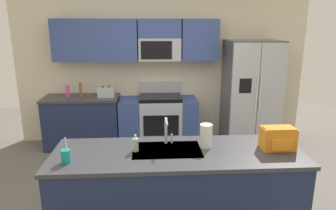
% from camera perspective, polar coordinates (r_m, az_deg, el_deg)
% --- Properties ---
extents(ground_plane, '(9.00, 9.00, 0.00)m').
position_cam_1_polar(ground_plane, '(3.97, 0.46, -17.11)').
color(ground_plane, '#66605B').
rests_on(ground_plane, ground).
extents(kitchen_wall_unit, '(5.20, 0.43, 2.60)m').
position_cam_1_polar(kitchen_wall_unit, '(5.48, -2.56, 8.26)').
color(kitchen_wall_unit, beige).
rests_on(kitchen_wall_unit, ground).
extents(back_counter, '(1.29, 0.63, 0.90)m').
position_cam_1_polar(back_counter, '(5.55, -15.73, -3.03)').
color(back_counter, '#1E2A4D').
rests_on(back_counter, ground).
extents(range_oven, '(1.36, 0.61, 1.10)m').
position_cam_1_polar(range_oven, '(5.42, -1.84, -2.94)').
color(range_oven, '#B7BABF').
rests_on(range_oven, ground).
extents(refrigerator, '(0.90, 0.76, 1.85)m').
position_cam_1_polar(refrigerator, '(5.52, 15.29, 2.02)').
color(refrigerator, '#4C4F54').
rests_on(refrigerator, ground).
extents(island_counter, '(2.45, 0.83, 0.90)m').
position_cam_1_polar(island_counter, '(3.22, 1.69, -16.03)').
color(island_counter, '#1E2A4D').
rests_on(island_counter, ground).
extents(toaster, '(0.28, 0.16, 0.18)m').
position_cam_1_polar(toaster, '(5.28, -11.56, 2.41)').
color(toaster, '#B7BABF').
rests_on(toaster, back_counter).
extents(pepper_mill, '(0.05, 0.05, 0.25)m').
position_cam_1_polar(pepper_mill, '(5.40, -16.12, 2.75)').
color(pepper_mill, brown).
rests_on(pepper_mill, back_counter).
extents(bottle_pink, '(0.07, 0.07, 0.20)m').
position_cam_1_polar(bottle_pink, '(5.46, -18.38, 2.48)').
color(bottle_pink, '#EA4C93').
rests_on(bottle_pink, back_counter).
extents(sink_faucet, '(0.08, 0.21, 0.28)m').
position_cam_1_polar(sink_faucet, '(3.12, -0.26, -4.53)').
color(sink_faucet, '#B7BABF').
rests_on(sink_faucet, island_counter).
extents(drink_cup_teal, '(0.08, 0.08, 0.24)m').
position_cam_1_polar(drink_cup_teal, '(2.91, -18.68, -9.10)').
color(drink_cup_teal, teal).
rests_on(drink_cup_teal, island_counter).
extents(soap_dispenser, '(0.06, 0.06, 0.17)m').
position_cam_1_polar(soap_dispenser, '(3.01, -6.12, -7.42)').
color(soap_dispenser, '#A5D8B2').
rests_on(soap_dispenser, island_counter).
extents(paper_towel_roll, '(0.12, 0.12, 0.24)m').
position_cam_1_polar(paper_towel_roll, '(3.10, 7.16, -5.76)').
color(paper_towel_roll, white).
rests_on(paper_towel_roll, island_counter).
extents(backpack, '(0.32, 0.22, 0.23)m').
position_cam_1_polar(backpack, '(3.22, 20.01, -5.84)').
color(backpack, orange).
rests_on(backpack, island_counter).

